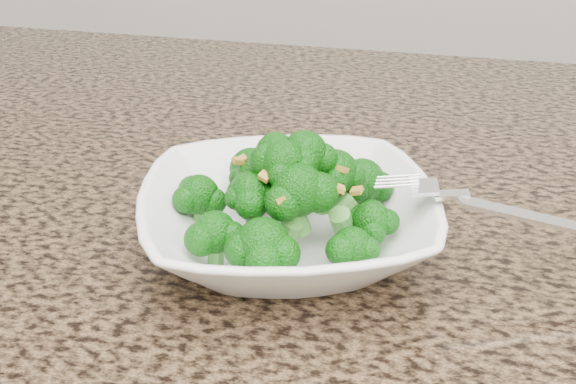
% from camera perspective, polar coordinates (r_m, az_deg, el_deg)
% --- Properties ---
extents(granite_counter, '(1.64, 1.04, 0.03)m').
position_cam_1_polar(granite_counter, '(0.57, 9.72, -4.77)').
color(granite_counter, brown).
rests_on(granite_counter, cabinet).
extents(bowl, '(0.27, 0.27, 0.05)m').
position_cam_1_polar(bowl, '(0.52, 0.00, -2.33)').
color(bowl, white).
rests_on(bowl, granite_counter).
extents(broccoli_pile, '(0.19, 0.19, 0.06)m').
position_cam_1_polar(broccoli_pile, '(0.50, 0.00, 3.43)').
color(broccoli_pile, '#0E5E0A').
rests_on(broccoli_pile, bowl).
extents(garlic_topping, '(0.11, 0.11, 0.01)m').
position_cam_1_polar(garlic_topping, '(0.49, 0.00, 7.13)').
color(garlic_topping, '#BA902D').
rests_on(garlic_topping, broccoli_pile).
extents(fork, '(0.19, 0.06, 0.01)m').
position_cam_1_polar(fork, '(0.50, 13.31, -0.26)').
color(fork, silver).
rests_on(fork, bowl).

